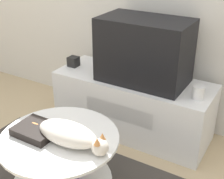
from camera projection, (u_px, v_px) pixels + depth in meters
The scene contains 7 objects.
tv_stand at pixel (132, 105), 2.58m from camera, with size 1.28×0.47×0.48m.
tv at pixel (144, 51), 2.33m from camera, with size 0.67×0.39×0.49m.
speaker at pixel (73, 62), 2.68m from camera, with size 0.08×0.08×0.08m.
mug at pixel (198, 93), 2.14m from camera, with size 0.08×0.08×0.10m.
coffee_table at pixel (61, 160), 1.83m from camera, with size 0.68×0.68×0.46m.
dvd_box at pixel (37, 130), 1.78m from camera, with size 0.24×0.20×0.05m.
cat at pixel (70, 134), 1.68m from camera, with size 0.57×0.18×0.12m.
Camera 1 is at (0.98, -1.06, 1.51)m, focal length 50.00 mm.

